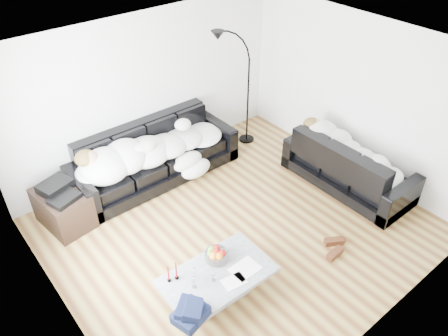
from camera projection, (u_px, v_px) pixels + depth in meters
ground at (237, 227)px, 6.40m from camera, size 5.00×5.00×0.00m
wall_back at (147, 93)px, 7.04m from camera, size 5.00×0.02×2.60m
wall_left at (50, 243)px, 4.36m from camera, size 0.02×4.50×2.60m
wall_right at (358, 97)px, 6.91m from camera, size 0.02×4.50×2.60m
ceiling at (241, 58)px, 4.87m from camera, size 5.00×5.00×0.00m
sofa_back at (155, 154)px, 7.11m from camera, size 2.79×0.96×0.91m
sofa_right at (349, 164)px, 6.96m from camera, size 0.90×2.10×0.85m
sleeper_back at (155, 145)px, 6.96m from camera, size 2.36×0.81×0.47m
sleeper_right at (352, 153)px, 6.83m from camera, size 0.76×1.80×0.44m
teal_cushion at (318, 133)px, 7.15m from camera, size 0.42×0.38×0.20m
coffee_table at (217, 285)px, 5.31m from camera, size 1.36×0.82×0.39m
fruit_bowl at (216, 254)px, 5.33m from camera, size 0.33×0.33×0.18m
wine_glass_a at (194, 274)px, 5.08m from camera, size 0.10×0.10×0.18m
wine_glass_b at (194, 282)px, 4.99m from camera, size 0.08×0.08×0.17m
wine_glass_c at (213, 276)px, 5.08m from camera, size 0.08×0.08×0.16m
candle_left at (168, 274)px, 5.04m from camera, size 0.05×0.05×0.24m
candle_right at (176, 271)px, 5.06m from camera, size 0.06×0.06×0.26m
newspaper_a at (245, 269)px, 5.25m from camera, size 0.36×0.28×0.01m
newspaper_b at (234, 281)px, 5.10m from camera, size 0.30×0.23×0.01m
navy_jacket at (194, 306)px, 4.62m from camera, size 0.49×0.46×0.19m
shoes at (335, 247)px, 6.00m from camera, size 0.50×0.39×0.10m
av_cabinet at (63, 208)px, 6.30m from camera, size 0.67×0.89×0.57m
stereo at (58, 190)px, 6.10m from camera, size 0.52×0.46×0.13m
floor_lamp at (248, 92)px, 7.74m from camera, size 0.75×0.39×1.98m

